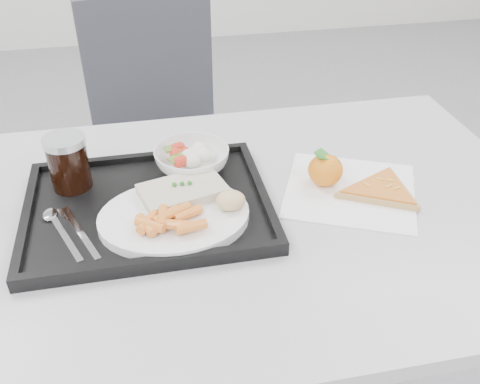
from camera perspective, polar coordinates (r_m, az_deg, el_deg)
name	(u,v)px	position (r m, az deg, el deg)	size (l,w,h in m)	color
table	(239,235)	(1.06, -0.09, -4.61)	(1.20, 0.80, 0.75)	silver
chair	(156,127)	(1.77, -8.90, 6.91)	(0.48, 0.48, 0.93)	#35363D
tray	(148,207)	(1.02, -9.77, -1.61)	(0.45, 0.35, 0.03)	black
dinner_plate	(174,217)	(0.96, -7.04, -2.68)	(0.27, 0.27, 0.02)	white
fish_fillet	(183,191)	(1.00, -6.13, 0.11)	(0.17, 0.13, 0.03)	beige
bread_roll	(231,201)	(0.95, -1.01, -0.92)	(0.05, 0.05, 0.03)	beige
salad_bowl	(192,159)	(1.09, -5.15, 3.48)	(0.15, 0.15, 0.05)	white
cola_glass	(68,161)	(1.07, -17.86, 3.12)	(0.08, 0.08, 0.11)	black
cutlery	(65,227)	(0.99, -18.17, -3.54)	(0.11, 0.17, 0.01)	silver
napkin	(350,190)	(1.08, 11.66, 0.16)	(0.33, 0.32, 0.00)	white
tangerine	(325,170)	(1.08, 9.09, 2.35)	(0.08, 0.08, 0.07)	orange
pizza_slice	(381,190)	(1.08, 14.82, 0.20)	(0.20, 0.20, 0.02)	tan
carrot_pile	(167,220)	(0.92, -7.75, -2.99)	(0.12, 0.08, 0.02)	orange
salad_contents	(190,155)	(1.09, -5.36, 3.99)	(0.10, 0.08, 0.03)	red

